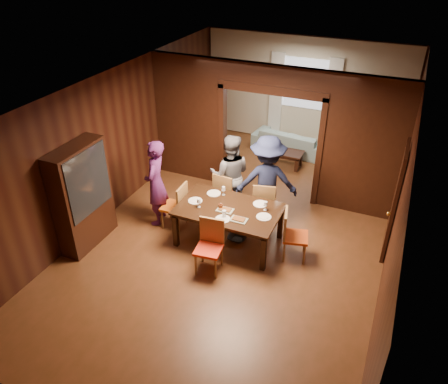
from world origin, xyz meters
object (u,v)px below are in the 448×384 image
at_px(coffee_table, 286,159).
at_px(hutch, 82,197).
at_px(chair_left, 174,205).
at_px(chair_far_l, 227,192).
at_px(dining_table, 229,225).
at_px(chair_right, 296,235).
at_px(person_navy, 267,181).
at_px(chair_far_r, 264,202).
at_px(person_purple, 156,183).
at_px(chair_near, 209,248).
at_px(sofa, 291,141).
at_px(person_grey, 230,175).

relative_size(coffee_table, hutch, 0.40).
height_order(chair_left, chair_far_l, same).
bearing_deg(coffee_table, chair_left, -111.36).
distance_m(dining_table, chair_right, 1.28).
bearing_deg(person_navy, chair_far_r, 54.46).
xyz_separation_m(person_purple, chair_left, (0.39, -0.03, -0.41)).
bearing_deg(chair_far_l, person_purple, 41.44).
bearing_deg(person_purple, chair_near, 43.82).
relative_size(person_purple, chair_far_r, 1.84).
bearing_deg(chair_left, sofa, 162.32).
xyz_separation_m(sofa, chair_far_l, (-0.41, -3.39, 0.19)).
xyz_separation_m(chair_right, chair_far_l, (-1.70, 0.86, 0.00)).
distance_m(chair_far_l, chair_near, 1.86).
height_order(chair_near, hutch, hutch).
bearing_deg(chair_far_r, chair_left, 12.73).
relative_size(chair_right, chair_far_r, 1.00).
xyz_separation_m(person_purple, chair_far_r, (1.99, 0.80, -0.41)).
relative_size(person_grey, coffee_table, 2.18).
height_order(sofa, hutch, hutch).
relative_size(chair_far_r, hutch, 0.48).
height_order(coffee_table, chair_left, chair_left).
relative_size(chair_far_l, hutch, 0.48).
xyz_separation_m(chair_left, chair_far_r, (1.60, 0.83, 0.00)).
bearing_deg(person_grey, chair_near, 82.86).
height_order(person_navy, chair_right, person_navy).
xyz_separation_m(coffee_table, hutch, (-2.58, -4.47, 0.80)).
bearing_deg(chair_far_l, coffee_table, -96.98).
bearing_deg(chair_far_l, dining_table, 120.56).
relative_size(person_grey, chair_near, 1.80).
bearing_deg(coffee_table, dining_table, -92.03).
bearing_deg(hutch, chair_far_l, 44.01).
distance_m(chair_left, chair_far_l, 1.16).
bearing_deg(chair_far_r, dining_table, 50.84).
height_order(person_navy, dining_table, person_navy).
relative_size(person_grey, chair_far_l, 1.80).
xyz_separation_m(person_navy, coffee_table, (-0.29, 2.49, -0.74)).
xyz_separation_m(person_navy, chair_left, (-1.61, -0.89, -0.46)).
relative_size(person_purple, sofa, 0.88).
relative_size(coffee_table, chair_far_l, 0.82).
bearing_deg(chair_left, person_grey, 137.45).
bearing_deg(person_grey, chair_far_l, 47.14).
distance_m(person_purple, chair_left, 0.56).
bearing_deg(hutch, chair_near, 3.55).
bearing_deg(person_purple, chair_far_l, 111.03).
xyz_separation_m(person_purple, dining_table, (1.59, -0.07, -0.51)).
distance_m(person_grey, chair_near, 1.96).
distance_m(person_grey, chair_far_r, 0.89).
distance_m(coffee_table, hutch, 5.22).
bearing_deg(person_navy, chair_right, 114.11).
bearing_deg(coffee_table, chair_right, -71.12).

